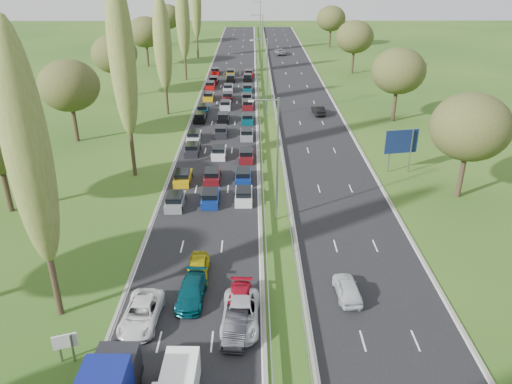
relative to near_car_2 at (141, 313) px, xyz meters
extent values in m
plane|color=#224916|center=(10.00, 51.99, -0.75)|extent=(260.00, 260.00, 0.00)
cube|color=black|center=(3.25, 54.49, -0.75)|extent=(10.50, 215.00, 0.04)
cube|color=black|center=(16.75, 54.49, -0.75)|extent=(10.50, 215.00, 0.04)
cube|color=gray|center=(8.85, 54.49, -0.20)|extent=(0.06, 215.00, 0.32)
cube|color=gray|center=(11.15, 54.49, -0.20)|extent=(0.06, 215.00, 0.32)
cylinder|color=gray|center=(10.00, 14.99, 5.25)|extent=(0.18, 0.18, 12.00)
cylinder|color=gray|center=(10.00, 49.99, 5.25)|extent=(0.18, 0.18, 12.00)
cylinder|color=gray|center=(10.00, 84.99, 5.25)|extent=(0.18, 0.18, 12.00)
cylinder|color=gray|center=(10.00, 119.99, 5.25)|extent=(0.18, 0.18, 12.00)
cylinder|color=#2D2116|center=(-6.00, 0.99, 2.85)|extent=(0.44, 0.44, 7.20)
ellipsoid|color=#5A652B|center=(-6.00, 0.99, 11.65)|extent=(2.80, 2.80, 16.00)
cylinder|color=#2D2116|center=(-6.00, 25.99, 3.21)|extent=(0.44, 0.44, 7.92)
ellipsoid|color=#5A652B|center=(-6.00, 25.99, 12.89)|extent=(2.80, 2.80, 17.60)
cylinder|color=#2D2116|center=(-6.00, 50.99, 2.49)|extent=(0.44, 0.44, 6.48)
ellipsoid|color=#5A652B|center=(-6.00, 50.99, 10.41)|extent=(2.80, 2.80, 14.40)
cylinder|color=#2D2116|center=(-6.00, 75.99, 2.85)|extent=(0.44, 0.44, 7.20)
ellipsoid|color=#5A652B|center=(-6.00, 75.99, 11.65)|extent=(2.80, 2.80, 16.00)
cylinder|color=#2D2116|center=(-6.00, 100.99, 3.21)|extent=(0.44, 0.44, 7.92)
ellipsoid|color=#5A652B|center=(-6.00, 100.99, 12.89)|extent=(2.80, 2.80, 17.60)
cylinder|color=#2D2116|center=(-16.50, 16.99, 1.67)|extent=(0.56, 0.56, 4.84)
cylinder|color=#2D2116|center=(-16.50, 37.99, 1.67)|extent=(0.56, 0.56, 4.84)
ellipsoid|color=#38471E|center=(-16.50, 37.99, 6.95)|extent=(8.00, 8.00, 6.80)
cylinder|color=#2D2116|center=(-16.50, 61.99, 1.67)|extent=(0.56, 0.56, 4.84)
ellipsoid|color=#38471E|center=(-16.50, 61.99, 6.95)|extent=(8.00, 8.00, 6.80)
cylinder|color=#2D2116|center=(-16.50, 89.99, 1.67)|extent=(0.56, 0.56, 4.84)
ellipsoid|color=#38471E|center=(-16.50, 89.99, 6.95)|extent=(8.00, 8.00, 6.80)
cylinder|color=#2D2116|center=(-16.50, 121.99, 1.67)|extent=(0.56, 0.56, 4.84)
ellipsoid|color=#38471E|center=(-16.50, 121.99, 6.95)|extent=(8.00, 8.00, 6.80)
cylinder|color=#2D2116|center=(29.50, 19.99, 1.67)|extent=(0.56, 0.56, 4.84)
ellipsoid|color=#38471E|center=(29.50, 19.99, 6.95)|extent=(8.00, 8.00, 6.80)
cylinder|color=#2D2116|center=(29.50, 46.99, 1.67)|extent=(0.56, 0.56, 4.84)
ellipsoid|color=#38471E|center=(29.50, 46.99, 6.95)|extent=(8.00, 8.00, 6.80)
cylinder|color=#2D2116|center=(29.50, 81.99, 1.67)|extent=(0.56, 0.56, 4.84)
ellipsoid|color=#38471E|center=(29.50, 81.99, 6.95)|extent=(8.00, 8.00, 6.80)
cylinder|color=#2D2116|center=(29.50, 116.99, 1.67)|extent=(0.56, 0.56, 4.84)
ellipsoid|color=#38471E|center=(29.50, 116.99, 6.95)|extent=(8.00, 8.00, 6.80)
cube|color=slate|center=(-0.15, 17.93, -0.31)|extent=(1.75, 4.00, 0.80)
cube|color=#BF990C|center=(-0.14, 23.95, -0.31)|extent=(1.75, 4.00, 0.80)
cube|color=black|center=(-0.05, 33.11, -0.31)|extent=(1.75, 4.00, 0.80)
cube|color=silver|center=(-0.38, 38.09, -0.31)|extent=(1.75, 4.00, 0.80)
cube|color=black|center=(-0.40, 47.19, -0.31)|extent=(1.75, 4.00, 0.80)
cube|color=#053F4C|center=(-0.38, 51.75, -0.31)|extent=(1.75, 4.00, 0.80)
cube|color=#BF990C|center=(-0.08, 60.02, -0.31)|extent=(1.75, 4.00, 0.80)
cube|color=#A50C0A|center=(-0.40, 68.48, -0.31)|extent=(1.75, 4.00, 0.80)
cube|color=#590F14|center=(-0.08, 72.90, -0.31)|extent=(1.75, 4.00, 0.80)
cube|color=#A50C0A|center=(-0.31, 81.52, -0.31)|extent=(1.75, 4.00, 0.80)
cube|color=navy|center=(3.37, 18.75, -0.31)|extent=(1.75, 4.00, 0.80)
cube|color=#590F14|center=(3.14, 24.34, -0.31)|extent=(1.75, 4.00, 0.80)
cube|color=silver|center=(3.44, 31.98, -0.31)|extent=(1.75, 4.00, 0.80)
cube|color=black|center=(3.25, 40.36, -0.31)|extent=(1.75, 4.00, 0.80)
cube|color=black|center=(3.21, 47.03, -0.31)|extent=(1.75, 4.00, 0.80)
cube|color=#B2B7BC|center=(3.18, 54.33, -0.31)|extent=(1.75, 4.00, 0.80)
cube|color=#590F14|center=(3.32, 59.89, -0.31)|extent=(1.75, 4.00, 0.80)
cube|color=#B2B7BC|center=(3.14, 66.21, -0.31)|extent=(1.75, 4.00, 0.80)
cube|color=black|center=(3.33, 74.51, -0.31)|extent=(1.75, 4.00, 0.80)
cube|color=#BF990C|center=(3.08, 80.04, -0.31)|extent=(1.75, 4.00, 0.80)
cube|color=silver|center=(6.79, 19.20, -0.31)|extent=(1.75, 4.00, 0.80)
cube|color=navy|center=(6.65, 24.24, -0.31)|extent=(1.75, 4.00, 0.80)
cube|color=#590F14|center=(6.92, 30.85, -0.31)|extent=(1.75, 4.00, 0.80)
cube|color=slate|center=(6.90, 39.04, -0.31)|extent=(1.75, 4.00, 0.80)
cube|color=#053F4C|center=(6.95, 46.53, -0.31)|extent=(1.75, 4.00, 0.80)
cube|color=#590F14|center=(6.94, 54.48, -0.31)|extent=(1.75, 4.00, 0.80)
cube|color=slate|center=(6.74, 59.12, -0.31)|extent=(1.75, 4.00, 0.80)
cube|color=#053F4C|center=(6.79, 66.04, -0.31)|extent=(1.75, 4.00, 0.80)
cube|color=black|center=(6.73, 75.20, -0.31)|extent=(1.75, 4.00, 0.80)
cube|color=#A50C0A|center=(6.95, 79.61, -0.31)|extent=(1.75, 4.00, 0.80)
imported|color=white|center=(0.00, 0.00, 0.00)|extent=(2.66, 5.34, 1.45)
imported|color=#043A44|center=(3.21, 2.48, -0.04)|extent=(2.19, 4.86, 1.38)
imported|color=#B0A40B|center=(3.38, 5.55, -0.01)|extent=(1.77, 4.25, 1.44)
imported|color=black|center=(6.59, -1.29, -0.02)|extent=(1.84, 4.38, 1.41)
imported|color=#BABDC4|center=(6.87, -0.17, 0.04)|extent=(2.71, 5.61, 1.54)
imported|color=#B10A20|center=(6.74, 1.09, -0.04)|extent=(2.24, 4.87, 1.38)
imported|color=silver|center=(14.77, 2.83, -0.02)|extent=(1.86, 4.20, 1.40)
imported|color=black|center=(18.35, 50.50, -0.01)|extent=(1.88, 4.45, 1.43)
imported|color=gray|center=(14.96, 105.25, 0.03)|extent=(2.83, 5.56, 1.50)
cube|color=black|center=(-0.10, -5.95, 0.82)|extent=(2.38, 2.14, 2.20)
cylinder|color=black|center=(-0.10, -6.08, -0.23)|extent=(2.04, 1.00, 1.00)
cube|color=black|center=(3.50, -4.92, 0.21)|extent=(1.91, 0.79, 1.57)
cylinder|color=black|center=(2.67, -5.51, -0.39)|extent=(0.25, 0.67, 0.67)
cylinder|color=gray|center=(-4.30, -3.69, 0.30)|extent=(0.16, 0.16, 2.10)
cylinder|color=gray|center=(-3.50, -3.69, 0.30)|extent=(0.16, 0.16, 2.10)
cube|color=silver|center=(-3.90, -3.69, 0.85)|extent=(1.45, 0.58, 1.00)
cylinder|color=gray|center=(23.70, 26.66, 1.85)|extent=(0.16, 0.16, 5.20)
cylinder|color=gray|center=(26.10, 26.66, 1.85)|extent=(0.16, 0.16, 5.20)
cube|color=#12204F|center=(24.90, 26.66, 3.05)|extent=(3.95, 0.84, 2.80)
camera|label=1|loc=(7.74, -27.61, 22.29)|focal=35.00mm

